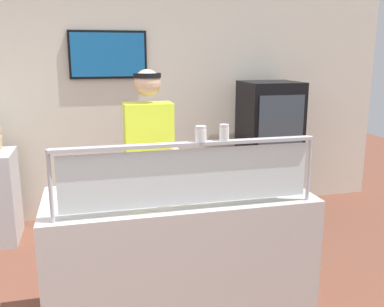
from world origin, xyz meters
name	(u,v)px	position (x,y,z in m)	size (l,w,h in m)	color
ground_plane	(164,276)	(0.89, 1.00, 0.00)	(12.00, 12.00, 0.00)	brown
shop_rear_unit	(136,99)	(0.88, 2.65, 1.36)	(6.18, 0.13, 2.70)	silver
serving_counter	(178,258)	(0.89, 0.38, 0.47)	(1.78, 0.76, 0.95)	#BCB7B2
sneeze_guard	(189,167)	(0.89, 0.06, 1.22)	(1.60, 0.06, 0.42)	#B2B5BC
pizza_tray	(147,191)	(0.68, 0.44, 0.97)	(0.41, 0.41, 0.04)	#9EA0A8
pizza_server	(141,189)	(0.64, 0.42, 0.99)	(0.07, 0.28, 0.01)	#ADAFB7
parmesan_shaker	(201,135)	(0.96, 0.06, 1.41)	(0.07, 0.07, 0.09)	white
pepper_flake_shaker	(224,133)	(1.10, 0.06, 1.41)	(0.06, 0.06, 0.10)	white
worker_figure	(150,164)	(0.79, 1.01, 1.01)	(0.41, 0.50, 1.76)	#23232D
drink_fridge	(268,149)	(2.37, 2.20, 0.78)	(0.62, 0.62, 1.57)	black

